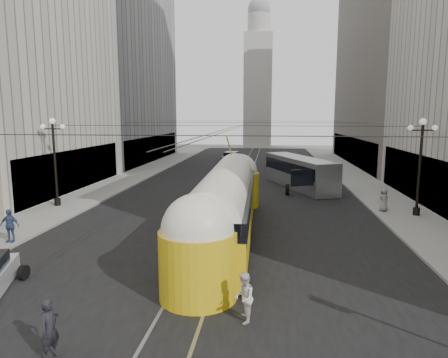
% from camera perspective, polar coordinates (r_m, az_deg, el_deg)
% --- Properties ---
extents(road, '(20.00, 85.00, 0.02)m').
position_cam_1_polar(road, '(42.23, 2.62, -0.10)').
color(road, black).
rests_on(road, ground).
extents(sidewalk_left, '(4.00, 72.00, 0.15)m').
position_cam_1_polar(sidewalk_left, '(47.95, -11.53, 0.90)').
color(sidewalk_left, gray).
rests_on(sidewalk_left, ground).
extents(sidewalk_right, '(4.00, 72.00, 0.15)m').
position_cam_1_polar(sidewalk_right, '(46.48, 17.86, 0.40)').
color(sidewalk_right, gray).
rests_on(sidewalk_right, ground).
extents(rail_left, '(0.12, 85.00, 0.04)m').
position_cam_1_polar(rail_left, '(42.29, 1.61, -0.09)').
color(rail_left, gray).
rests_on(rail_left, ground).
extents(rail_right, '(0.12, 85.00, 0.04)m').
position_cam_1_polar(rail_right, '(42.18, 3.64, -0.12)').
color(rail_right, gray).
rests_on(rail_right, ground).
extents(building_left_far, '(12.60, 28.60, 28.60)m').
position_cam_1_polar(building_left_far, '(62.00, -15.69, 15.73)').
color(building_left_far, '#999999').
rests_on(building_left_far, ground).
extents(building_right_far, '(12.60, 32.60, 32.60)m').
position_cam_1_polar(building_right_far, '(60.39, 24.16, 17.41)').
color(building_right_far, '#514C47').
rests_on(building_right_far, ground).
extents(distant_tower, '(6.00, 6.00, 31.36)m').
position_cam_1_polar(distant_tower, '(89.54, 4.90, 14.25)').
color(distant_tower, '#B2AFA8').
rests_on(distant_tower, ground).
extents(lamppost_left_mid, '(1.86, 0.44, 6.37)m').
position_cam_1_polar(lamppost_left_mid, '(31.35, -23.05, 2.94)').
color(lamppost_left_mid, black).
rests_on(lamppost_left_mid, sidewalk_left).
extents(lamppost_right_mid, '(1.86, 0.44, 6.37)m').
position_cam_1_polar(lamppost_right_mid, '(28.94, 26.22, 2.29)').
color(lamppost_right_mid, black).
rests_on(lamppost_right_mid, sidewalk_right).
extents(catenary, '(25.00, 72.00, 0.23)m').
position_cam_1_polar(catenary, '(40.70, 2.75, 7.87)').
color(catenary, black).
rests_on(catenary, ground).
extents(streetcar, '(3.22, 18.14, 3.98)m').
position_cam_1_polar(streetcar, '(21.97, 0.23, -3.38)').
color(streetcar, gold).
rests_on(streetcar, ground).
extents(city_bus, '(6.31, 11.70, 2.86)m').
position_cam_1_polar(city_bus, '(37.98, 10.62, 1.12)').
color(city_bus, gray).
rests_on(city_bus, ground).
extents(sedan_white_far, '(2.99, 4.42, 1.29)m').
position_cam_1_polar(sedan_white_far, '(54.32, 7.92, 2.46)').
color(sedan_white_far, white).
rests_on(sedan_white_far, ground).
extents(sedan_dark_far, '(2.60, 5.00, 1.51)m').
position_cam_1_polar(sedan_dark_far, '(58.53, 1.07, 3.11)').
color(sedan_dark_far, black).
rests_on(sedan_dark_far, ground).
extents(pedestrian_crossing_a, '(0.55, 0.71, 1.74)m').
position_cam_1_polar(pedestrian_crossing_a, '(12.58, -23.59, -19.09)').
color(pedestrian_crossing_a, black).
rests_on(pedestrian_crossing_a, ground).
extents(pedestrian_crossing_b, '(0.69, 0.86, 1.66)m').
position_cam_1_polar(pedestrian_crossing_b, '(13.47, 2.85, -16.58)').
color(pedestrian_crossing_b, silver).
rests_on(pedestrian_crossing_b, ground).
extents(pedestrian_sidewalk_right, '(0.92, 0.76, 1.62)m').
position_cam_1_polar(pedestrian_sidewalk_right, '(29.66, 21.85, -2.73)').
color(pedestrian_sidewalk_right, gray).
rests_on(pedestrian_sidewalk_right, sidewalk_right).
extents(pedestrian_sidewalk_left, '(1.04, 0.60, 1.75)m').
position_cam_1_polar(pedestrian_sidewalk_left, '(23.63, -28.30, -5.88)').
color(pedestrian_sidewalk_left, '#334970').
rests_on(pedestrian_sidewalk_left, sidewalk_left).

